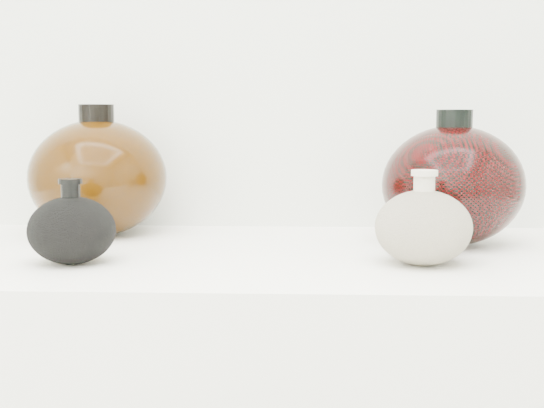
{
  "coord_description": "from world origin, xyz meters",
  "views": [
    {
      "loc": [
        0.06,
        -0.09,
        1.09
      ],
      "look_at": [
        0.02,
        0.92,
        0.97
      ],
      "focal_mm": 50.0,
      "sensor_mm": 36.0,
      "label": 1
    }
  ],
  "objects_px": {
    "black_gourd_vase": "(72,229)",
    "cream_gourd_vase": "(423,227)",
    "left_round_pot": "(98,177)",
    "right_round_pot": "(453,185)"
  },
  "relations": [
    {
      "from": "cream_gourd_vase",
      "to": "right_round_pot",
      "type": "distance_m",
      "value": 0.18
    },
    {
      "from": "black_gourd_vase",
      "to": "cream_gourd_vase",
      "type": "xyz_separation_m",
      "value": [
        0.45,
        0.01,
        0.0
      ]
    },
    {
      "from": "cream_gourd_vase",
      "to": "left_round_pot",
      "type": "bearing_deg",
      "value": 155.02
    },
    {
      "from": "cream_gourd_vase",
      "to": "right_round_pot",
      "type": "height_order",
      "value": "right_round_pot"
    },
    {
      "from": "right_round_pot",
      "to": "black_gourd_vase",
      "type": "bearing_deg",
      "value": -161.63
    },
    {
      "from": "left_round_pot",
      "to": "black_gourd_vase",
      "type": "bearing_deg",
      "value": -82.89
    },
    {
      "from": "black_gourd_vase",
      "to": "cream_gourd_vase",
      "type": "height_order",
      "value": "cream_gourd_vase"
    },
    {
      "from": "cream_gourd_vase",
      "to": "right_round_pot",
      "type": "xyz_separation_m",
      "value": [
        0.07,
        0.16,
        0.04
      ]
    },
    {
      "from": "black_gourd_vase",
      "to": "cream_gourd_vase",
      "type": "bearing_deg",
      "value": 1.57
    },
    {
      "from": "cream_gourd_vase",
      "to": "black_gourd_vase",
      "type": "bearing_deg",
      "value": -178.43
    }
  ]
}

